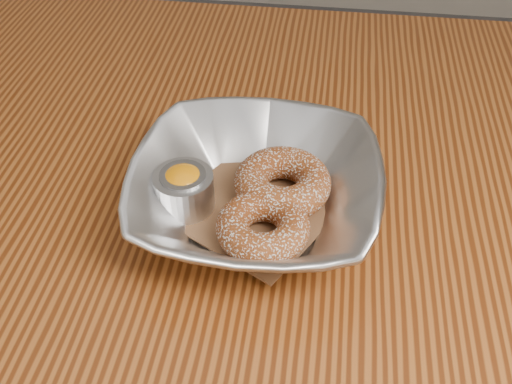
# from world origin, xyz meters

# --- Properties ---
(table) EXTENTS (1.20, 0.80, 0.75)m
(table) POSITION_xyz_m (0.00, 0.00, 0.65)
(table) COLOR brown
(table) RESTS_ON ground_plane
(serving_bowl) EXTENTS (0.25, 0.25, 0.06)m
(serving_bowl) POSITION_xyz_m (0.03, -0.07, 0.78)
(serving_bowl) COLOR silver
(serving_bowl) RESTS_ON table
(parchment) EXTENTS (0.20, 0.20, 0.00)m
(parchment) POSITION_xyz_m (0.03, -0.07, 0.76)
(parchment) COLOR brown
(parchment) RESTS_ON table
(donut_back) EXTENTS (0.13, 0.13, 0.04)m
(donut_back) POSITION_xyz_m (0.06, -0.05, 0.78)
(donut_back) COLOR brown
(donut_back) RESTS_ON parchment
(donut_front) EXTENTS (0.10, 0.10, 0.03)m
(donut_front) POSITION_xyz_m (0.05, -0.11, 0.78)
(donut_front) COLOR brown
(donut_front) RESTS_ON parchment
(ramekin) EXTENTS (0.06, 0.06, 0.05)m
(ramekin) POSITION_xyz_m (-0.04, -0.08, 0.78)
(ramekin) COLOR silver
(ramekin) RESTS_ON table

